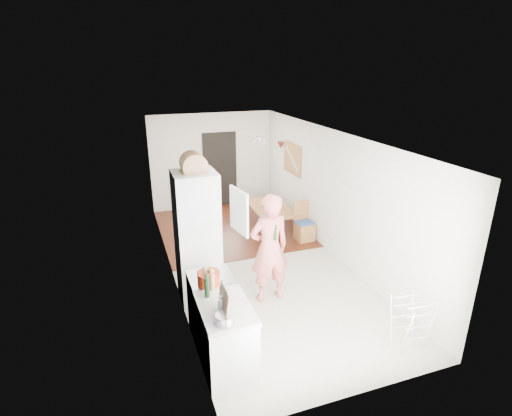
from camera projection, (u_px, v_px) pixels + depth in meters
room_shell at (256, 203)px, 7.38m from camera, size 3.20×7.00×2.50m
floor at (256, 263)px, 7.81m from camera, size 3.20×7.00×0.01m
wood_floor_overlay at (230, 228)px, 9.45m from camera, size 3.20×3.30×0.01m
sage_wall_panel at (188, 222)px, 4.91m from camera, size 0.02×3.00×1.30m
tile_splashback at (201, 294)px, 4.67m from camera, size 0.02×1.90×0.50m
doorway_recess at (220, 170)px, 10.61m from camera, size 0.90×0.04×2.00m
base_cabinet at (226, 339)px, 5.00m from camera, size 0.60×0.90×0.86m
worktop at (225, 308)px, 4.84m from camera, size 0.62×0.92×0.06m
range_cooker at (212, 306)px, 5.66m from camera, size 0.60×0.60×0.88m
cooker_top at (211, 278)px, 5.50m from camera, size 0.60×0.60×0.04m
fridge_housing at (197, 237)px, 6.36m from camera, size 0.66×0.66×2.15m
fridge_door at (239, 211)px, 6.12m from camera, size 0.14×0.56×0.70m
fridge_interior at (215, 207)px, 6.29m from camera, size 0.02×0.52×0.66m
pinboard at (293, 159)px, 9.45m from camera, size 0.03×0.90×0.70m
pinboard_frame at (292, 159)px, 9.45m from camera, size 0.00×0.94×0.74m
wall_sconce at (281, 145)px, 9.95m from camera, size 0.18×0.18×0.16m
person at (269, 239)px, 6.28m from camera, size 0.82×0.57×2.16m
dining_table at (271, 219)px, 9.39m from camera, size 0.77×1.32×0.45m
dining_chair at (305, 222)px, 8.67m from camera, size 0.38×0.38×0.86m
stool at (270, 234)px, 8.65m from camera, size 0.33×0.33×0.38m
grey_drape at (270, 222)px, 8.54m from camera, size 0.52×0.52×0.19m
drying_rack at (410, 324)px, 5.40m from camera, size 0.41×0.38×0.74m
bread_bin at (194, 165)px, 5.96m from camera, size 0.45×0.43×0.21m
red_casserole at (209, 278)px, 5.28m from camera, size 0.35×0.35×0.18m
steel_pan at (225, 319)px, 4.50m from camera, size 0.23×0.23×0.11m
held_bottle at (275, 232)px, 6.15m from camera, size 0.06×0.06×0.26m
bottle_a at (223, 297)px, 4.77m from camera, size 0.09×0.09×0.29m
bottle_b at (207, 287)px, 4.98m from camera, size 0.07×0.07×0.28m
bottle_c at (221, 307)px, 4.65m from camera, size 0.08×0.08×0.20m
pepper_mill_front at (205, 279)px, 5.23m from camera, size 0.08×0.08×0.23m
pepper_mill_back at (212, 282)px, 5.14m from camera, size 0.08×0.08×0.24m
chopping_boards at (224, 302)px, 4.59m from camera, size 0.10×0.27×0.37m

